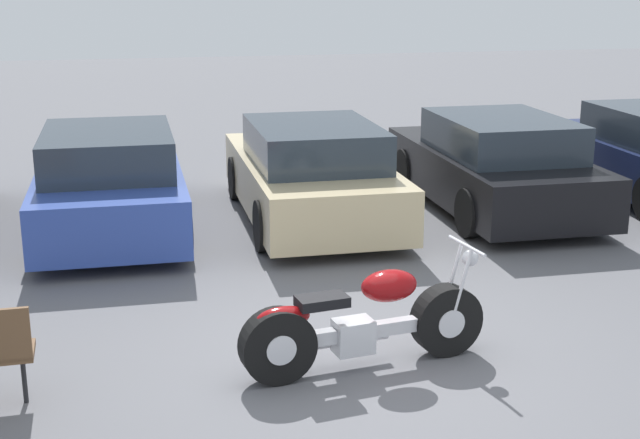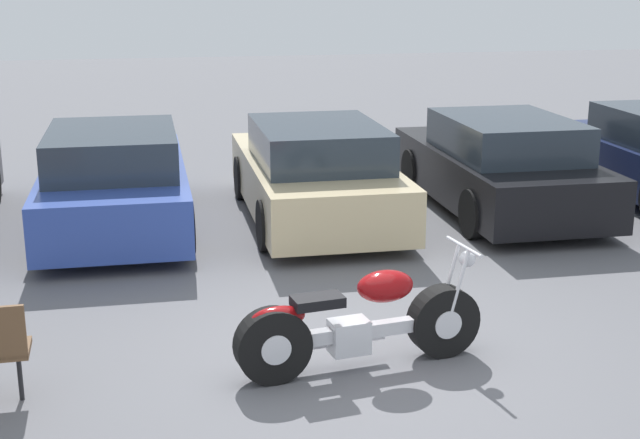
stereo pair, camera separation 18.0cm
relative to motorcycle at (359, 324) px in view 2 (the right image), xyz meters
The scene contains 5 objects.
ground_plane 0.43m from the motorcycle, 75.09° to the left, with size 60.00×60.00×0.00m, color slate.
motorcycle is the anchor object (origin of this frame).
parked_car_blue 5.43m from the motorcycle, 113.77° to the left, with size 1.95×4.41×1.40m.
parked_car_champagne 4.91m from the motorcycle, 83.48° to the left, with size 1.95×4.41×1.40m.
parked_car_black 5.91m from the motorcycle, 56.00° to the left, with size 1.95×4.41×1.40m.
Camera 2 is at (-1.78, -7.17, 3.40)m, focal length 50.00 mm.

